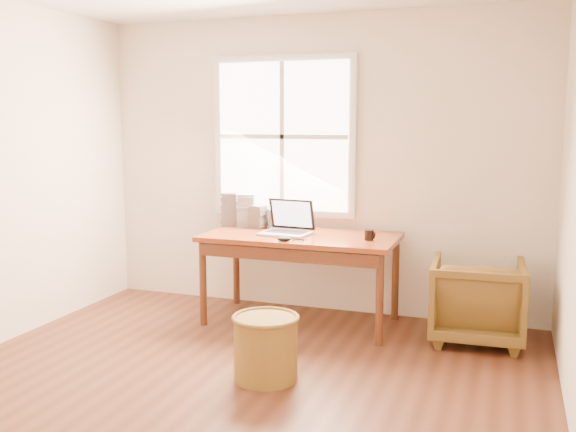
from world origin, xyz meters
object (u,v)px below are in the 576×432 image
object	(u,v)px
coffee_mug	(369,235)
cd_stack_a	(246,210)
laptop	(285,216)
desk	(301,237)
armchair	(477,300)
wicker_stool	(266,348)

from	to	relation	value
coffee_mug	cd_stack_a	distance (m)	1.23
laptop	desk	bearing A→B (deg)	31.71
laptop	coffee_mug	distance (m)	0.72
armchair	coffee_mug	bearing A→B (deg)	0.42
armchair	laptop	world-z (taller)	laptop
coffee_mug	cd_stack_a	size ratio (longest dim) A/B	0.29
armchair	wicker_stool	size ratio (longest dim) A/B	1.69
coffee_mug	cd_stack_a	bearing A→B (deg)	145.77
coffee_mug	cd_stack_a	xyz separation A→B (m)	(-1.18, 0.30, 0.10)
armchair	wicker_stool	world-z (taller)	armchair
armchair	wicker_stool	distance (m)	1.77
laptop	cd_stack_a	bearing A→B (deg)	152.72
cd_stack_a	desk	bearing A→B (deg)	-22.74
wicker_stool	cd_stack_a	xyz separation A→B (m)	(-0.76, 1.48, 0.69)
armchair	laptop	bearing A→B (deg)	-0.74
desk	coffee_mug	distance (m)	0.59
desk	wicker_stool	size ratio (longest dim) A/B	3.83
wicker_stool	coffee_mug	size ratio (longest dim) A/B	5.00
desk	armchair	xyz separation A→B (m)	(1.43, 0.00, -0.41)
desk	armchair	size ratio (longest dim) A/B	2.26
armchair	wicker_stool	xyz separation A→B (m)	(-1.26, -1.23, -0.11)
cd_stack_a	coffee_mug	bearing A→B (deg)	-14.16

